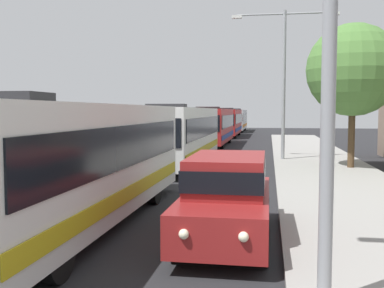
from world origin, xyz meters
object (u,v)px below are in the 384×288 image
Objects in this scene: bus_lead at (79,160)px; bus_middle at (213,125)px; roadside_tree at (353,70)px; streetlamp_mid at (284,69)px; bus_fourth_in_line at (228,122)px; white_suv at (227,194)px; box_truck_oncoming at (215,119)px; bus_second_in_line at (182,133)px; bus_rear at (236,119)px.

bus_lead and bus_middle have the same top height.
streetlamp_mid is at bearing 132.85° from roadside_tree.
white_suv is (3.70, -40.99, -0.66)m from bus_fourth_in_line.
bus_lead is 15.42m from roadside_tree.
roadside_tree reaches higher than bus_fourth_in_line.
streetlamp_mid reaches higher than white_suv.
bus_fourth_in_line is at bearing -78.21° from box_truck_oncoming.
white_suv is 57.25m from box_truck_oncoming.
box_truck_oncoming is at bearing 94.38° from bus_second_in_line.
roadside_tree is at bearing -5.49° from bus_second_in_line.
bus_lead is 13.26m from bus_second_in_line.
bus_second_in_line is 13.88m from bus_middle.
bus_fourth_in_line is 1.61× the size of roadside_tree.
roadside_tree is (8.55, -41.13, 3.15)m from bus_rear.
bus_lead is 3.78m from white_suv.
bus_rear is (-0.00, 40.30, -0.00)m from bus_second_in_line.
bus_rear is 38.28m from streetlamp_mid.
bus_second_in_line is 27.26m from bus_fourth_in_line.
white_suv is at bearing -74.92° from bus_second_in_line.
bus_lead is 17.11m from streetlamp_mid.
box_truck_oncoming is at bearing 96.45° from bus_middle.
bus_middle and bus_fourth_in_line have the same top height.
roadside_tree is (3.15, -3.40, -0.42)m from streetlamp_mid.
streetlamp_mid reaches higher than roadside_tree.
box_truck_oncoming is (-3.30, 2.79, 0.02)m from bus_rear.
roadside_tree reaches higher than bus_second_in_line.
bus_middle reaches higher than white_suv.
bus_rear is 4.32m from box_truck_oncoming.
streetlamp_mid reaches higher than bus_middle.
streetlamp_mid is (8.70, -40.52, 3.56)m from box_truck_oncoming.
bus_rear is at bearing 93.92° from white_suv.
bus_second_in_line is (0.00, 13.26, 0.00)m from bus_lead.
bus_rear is at bearing 90.00° from bus_fourth_in_line.
box_truck_oncoming is (-3.30, 15.83, 0.02)m from bus_fourth_in_line.
bus_second_in_line and bus_middle have the same top height.
roadside_tree reaches higher than bus_rear.
streetlamp_mid reaches higher than bus_lead.
bus_second_in_line is 1.44× the size of streetlamp_mid.
bus_fourth_in_line is (-0.00, 13.39, -0.00)m from bus_middle.
bus_middle is at bearing -90.00° from bus_rear.
bus_second_in_line is 1.09× the size of bus_middle.
bus_lead is at bearing 172.83° from white_suv.
streetlamp_mid is at bearing 71.17° from bus_lead.
bus_second_in_line is at bearing -154.51° from streetlamp_mid.
bus_middle and bus_rear have the same top height.
bus_middle is at bearing -83.55° from box_truck_oncoming.
bus_fourth_in_line is at bearing 102.33° from streetlamp_mid.
bus_fourth_in_line and bus_rear have the same top height.
bus_fourth_in_line is 2.21× the size of white_suv.
box_truck_oncoming is at bearing 93.35° from bus_lead.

